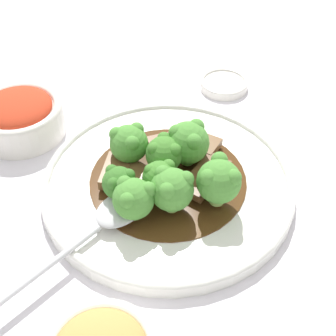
{
  "coord_description": "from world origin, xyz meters",
  "views": [
    {
      "loc": [
        0.37,
        0.13,
        0.42
      ],
      "look_at": [
        0.0,
        0.0,
        0.03
      ],
      "focal_mm": 50.0,
      "sensor_mm": 36.0,
      "label": 1
    }
  ],
  "objects": [
    {
      "name": "ground_plane",
      "position": [
        0.0,
        0.0,
        0.0
      ],
      "size": [
        4.0,
        4.0,
        0.0
      ],
      "primitive_type": "plane",
      "color": "silver"
    },
    {
      "name": "main_plate",
      "position": [
        0.0,
        0.0,
        0.01
      ],
      "size": [
        0.31,
        0.31,
        0.02
      ],
      "color": "white",
      "rests_on": "ground_plane"
    },
    {
      "name": "beef_strip_0",
      "position": [
        -0.07,
        0.02,
        0.02
      ],
      "size": [
        0.04,
        0.06,
        0.01
      ],
      "color": "brown",
      "rests_on": "main_plate"
    },
    {
      "name": "beef_strip_1",
      "position": [
        -0.06,
        -0.01,
        0.02
      ],
      "size": [
        0.07,
        0.07,
        0.01
      ],
      "color": "brown",
      "rests_on": "main_plate"
    },
    {
      "name": "beef_strip_2",
      "position": [
        -0.01,
        0.04,
        0.02
      ],
      "size": [
        0.08,
        0.05,
        0.01
      ],
      "color": "brown",
      "rests_on": "main_plate"
    },
    {
      "name": "beef_strip_3",
      "position": [
        0.02,
        -0.06,
        0.03
      ],
      "size": [
        0.06,
        0.04,
        0.01
      ],
      "color": "brown",
      "rests_on": "main_plate"
    },
    {
      "name": "beef_strip_4",
      "position": [
        0.02,
        -0.02,
        0.03
      ],
      "size": [
        0.04,
        0.05,
        0.01
      ],
      "color": "brown",
      "rests_on": "main_plate"
    },
    {
      "name": "broccoli_floret_0",
      "position": [
        0.04,
        0.02,
        0.05
      ],
      "size": [
        0.05,
        0.05,
        0.05
      ],
      "color": "#8EB756",
      "rests_on": "main_plate"
    },
    {
      "name": "broccoli_floret_1",
      "position": [
        -0.01,
        -0.05,
        0.05
      ],
      "size": [
        0.05,
        0.05,
        0.05
      ],
      "color": "#8EB756",
      "rests_on": "main_plate"
    },
    {
      "name": "broccoli_floret_2",
      "position": [
        -0.01,
        -0.01,
        0.05
      ],
      "size": [
        0.04,
        0.04,
        0.05
      ],
      "color": "#8EB756",
      "rests_on": "main_plate"
    },
    {
      "name": "broccoli_floret_3",
      "position": [
        0.07,
        -0.01,
        0.05
      ],
      "size": [
        0.05,
        0.05,
        0.05
      ],
      "color": "#7FA84C",
      "rests_on": "main_plate"
    },
    {
      "name": "broccoli_floret_4",
      "position": [
        -0.03,
        0.01,
        0.05
      ],
      "size": [
        0.05,
        0.05,
        0.06
      ],
      "color": "#8EB756",
      "rests_on": "main_plate"
    },
    {
      "name": "broccoli_floret_5",
      "position": [
        0.02,
        0.07,
        0.05
      ],
      "size": [
        0.05,
        0.05,
        0.06
      ],
      "color": "#8EB756",
      "rests_on": "main_plate"
    },
    {
      "name": "broccoli_floret_6",
      "position": [
        0.05,
        -0.04,
        0.04
      ],
      "size": [
        0.04,
        0.04,
        0.04
      ],
      "color": "#7FA84C",
      "rests_on": "main_plate"
    },
    {
      "name": "broccoli_floret_7",
      "position": [
        0.03,
        0.0,
        0.05
      ],
      "size": [
        0.04,
        0.04,
        0.04
      ],
      "color": "#8EB756",
      "rests_on": "main_plate"
    },
    {
      "name": "serving_spoon",
      "position": [
        0.09,
        -0.04,
        0.03
      ],
      "size": [
        0.22,
        0.11,
        0.01
      ],
      "color": "silver",
      "rests_on": "main_plate"
    },
    {
      "name": "side_bowl_kimchi",
      "position": [
        -0.03,
        -0.23,
        0.03
      ],
      "size": [
        0.12,
        0.12,
        0.06
      ],
      "color": "white",
      "rests_on": "ground_plane"
    },
    {
      "name": "sauce_dish",
      "position": [
        -0.23,
        0.01,
        0.01
      ],
      "size": [
        0.07,
        0.07,
        0.01
      ],
      "color": "white",
      "rests_on": "ground_plane"
    }
  ]
}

